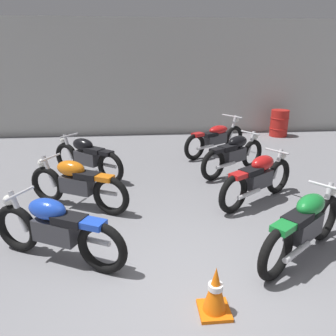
{
  "coord_description": "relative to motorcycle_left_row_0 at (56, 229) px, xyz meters",
  "views": [
    {
      "loc": [
        -0.52,
        -2.78,
        2.49
      ],
      "look_at": [
        0.0,
        2.79,
        0.55
      ],
      "focal_mm": 34.64,
      "sensor_mm": 36.0,
      "label": 1
    }
  ],
  "objects": [
    {
      "name": "motorcycle_right_row_2",
      "position": [
        3.15,
        2.98,
        0.0
      ],
      "size": [
        1.7,
        1.18,
        0.88
      ],
      "color": "black",
      "rests_on": "ground"
    },
    {
      "name": "ground_plane",
      "position": [
        1.58,
        -0.89,
        -0.46
      ],
      "size": [
        60.0,
        60.0,
        0.0
      ],
      "primitive_type": "plane",
      "color": "gray"
    },
    {
      "name": "motorcycle_right_row_0",
      "position": [
        3.13,
        -0.21,
        0.0
      ],
      "size": [
        1.65,
        1.26,
        0.88
      ],
      "color": "black",
      "rests_on": "ground"
    },
    {
      "name": "motorcycle_right_row_3",
      "position": [
        3.09,
        4.48,
        -0.01
      ],
      "size": [
        1.87,
        1.29,
        0.97
      ],
      "color": "black",
      "rests_on": "ground"
    },
    {
      "name": "back_wall",
      "position": [
        1.58,
        7.13,
        1.34
      ],
      "size": [
        13.1,
        0.24,
        3.6
      ],
      "primitive_type": "cube",
      "color": "#B2B2AD",
      "rests_on": "ground"
    },
    {
      "name": "oil_drum",
      "position": [
        5.63,
        6.35,
        -0.03
      ],
      "size": [
        0.59,
        0.59,
        0.85
      ],
      "color": "red",
      "rests_on": "ground"
    },
    {
      "name": "motorcycle_left_row_0",
      "position": [
        0.0,
        0.0,
        0.0
      ],
      "size": [
        1.82,
        0.97,
        0.88
      ],
      "color": "black",
      "rests_on": "ground"
    },
    {
      "name": "traffic_cone",
      "position": [
        1.78,
        -1.07,
        -0.2
      ],
      "size": [
        0.32,
        0.32,
        0.54
      ],
      "color": "orange",
      "rests_on": "ground"
    },
    {
      "name": "motorcycle_left_row_1",
      "position": [
        0.0,
        1.52,
        0.0
      ],
      "size": [
        1.8,
        1.0,
        0.88
      ],
      "color": "black",
      "rests_on": "ground"
    },
    {
      "name": "motorcycle_right_row_1",
      "position": [
        3.14,
        1.48,
        0.0
      ],
      "size": [
        1.7,
        1.19,
        0.88
      ],
      "color": "black",
      "rests_on": "ground"
    },
    {
      "name": "motorcycle_left_row_2",
      "position": [
        -0.04,
        3.05,
        0.0
      ],
      "size": [
        1.62,
        1.3,
        0.88
      ],
      "color": "black",
      "rests_on": "ground"
    }
  ]
}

